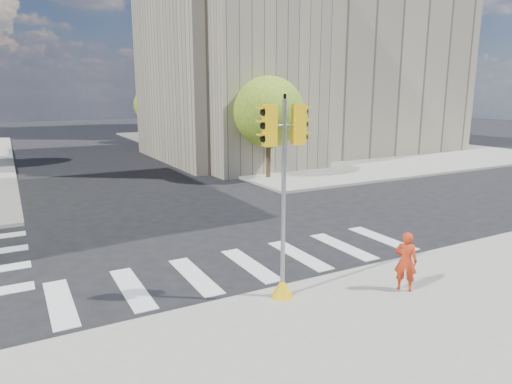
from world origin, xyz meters
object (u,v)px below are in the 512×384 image
Objects in this scene: traffic_signal at (283,214)px; lamp_far at (177,99)px; photographer at (406,261)px; lamp_near at (245,102)px.

lamp_far is at bearing 79.37° from traffic_signal.
traffic_signal is 3.49m from photographer.
lamp_far reaches higher than traffic_signal.
lamp_far is at bearing -48.55° from photographer.
photographer is (-5.56, -19.78, -3.65)m from lamp_near.
traffic_signal is (-8.56, -18.61, -2.29)m from lamp_near.
lamp_far reaches higher than photographer.
photographer is at bearing -17.34° from traffic_signal.
lamp_far is (0.00, 14.00, 0.00)m from lamp_near.
lamp_near and lamp_far have the same top height.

